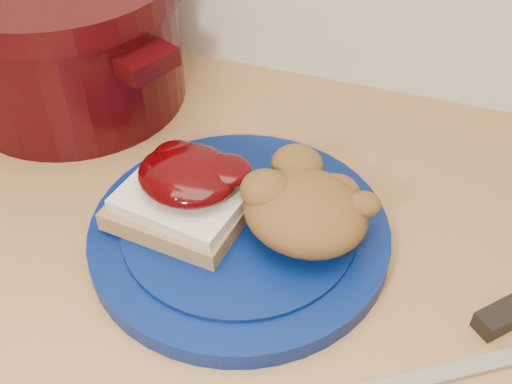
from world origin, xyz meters
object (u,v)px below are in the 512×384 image
(dutch_oven, at_px, (66,36))
(pepper_grinder, at_px, (73,32))
(plate, at_px, (240,233))
(butter_knife, at_px, (471,367))

(dutch_oven, xyz_separation_m, pepper_grinder, (-0.02, 0.04, -0.02))
(plate, relative_size, dutch_oven, 0.78)
(butter_knife, xyz_separation_m, pepper_grinder, (-0.53, 0.28, 0.06))
(plate, distance_m, butter_knife, 0.24)
(plate, height_order, dutch_oven, dutch_oven)
(plate, height_order, pepper_grinder, pepper_grinder)
(dutch_oven, bearing_deg, plate, -31.26)
(dutch_oven, bearing_deg, pepper_grinder, 115.22)
(plate, relative_size, butter_knife, 1.57)
(butter_knife, height_order, dutch_oven, dutch_oven)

